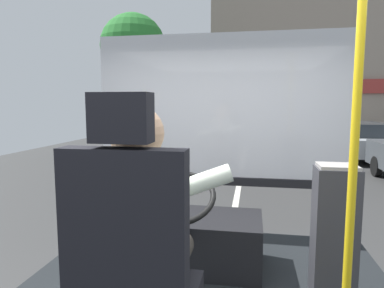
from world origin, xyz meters
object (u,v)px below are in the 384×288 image
driver_seat (135,279)px  parked_car_silver (359,139)px  fare_box (334,236)px  bus_driver (142,224)px  handrail_pole (353,162)px  steering_console (190,239)px  parked_car_blue (324,128)px

driver_seat → parked_car_silver: 12.58m
fare_box → bus_driver: bearing=-140.4°
bus_driver → handrail_pole: (0.97, 0.45, 0.22)m
steering_console → handrail_pole: size_ratio=0.56×
steering_console → fare_box: (0.98, -0.35, 0.23)m
parked_car_blue → bus_driver: bearing=-103.3°
handrail_pole → parked_car_blue: 17.91m
driver_seat → bus_driver: driver_seat is taller
fare_box → parked_car_blue: fare_box is taller
handrail_pole → parked_car_silver: (3.28, 11.28, -0.98)m
bus_driver → steering_console: (0.00, 1.16, -0.54)m
driver_seat → steering_console: driver_seat is taller
steering_console → handrail_pole: 1.42m
steering_console → handrail_pole: handrail_pole is taller
parked_car_blue → driver_seat: bearing=-103.3°
driver_seat → steering_console: bearing=90.0°
driver_seat → handrail_pole: size_ratio=0.67×
handrail_pole → steering_console: bearing=143.7°
handrail_pole → fare_box: handrail_pole is taller
steering_console → parked_car_blue: size_ratio=0.28×
bus_driver → steering_console: bearing=90.0°
steering_console → parked_car_silver: 11.39m
steering_console → fare_box: fare_box is taller
handrail_pole → parked_car_silver: handrail_pole is taller
handrail_pole → fare_box: 0.64m
handrail_pole → fare_box: size_ratio=2.17×
parked_car_silver → fare_box: bearing=-106.7°
bus_driver → parked_car_blue: size_ratio=0.20×
bus_driver → handrail_pole: bearing=25.0°
steering_console → parked_car_silver: steering_console is taller
bus_driver → parked_car_silver: bus_driver is taller
bus_driver → steering_console: size_ratio=0.74×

